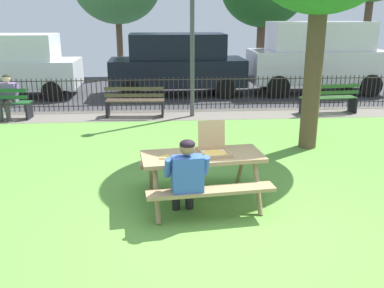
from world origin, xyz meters
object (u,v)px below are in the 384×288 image
at_px(lamp_post_walkway, 192,17).
at_px(park_bench_left, 0,104).
at_px(pizza_slice_on_table, 165,157).
at_px(park_bench_center, 135,102).
at_px(person_on_park_bench, 7,95).
at_px(parked_car_far_left, 8,64).
at_px(pizza_box_open, 214,148).
at_px(adult_at_table, 186,175).
at_px(park_bench_right, 329,99).
at_px(parked_car_left, 177,63).
at_px(picnic_table_foreground, 202,165).
at_px(parked_car_center, 318,56).

bearing_deg(lamp_post_walkway, park_bench_left, 179.43).
bearing_deg(pizza_slice_on_table, park_bench_center, 97.48).
distance_m(person_on_park_bench, parked_car_far_left, 3.38).
xyz_separation_m(park_bench_center, lamp_post_walkway, (1.58, -0.05, 2.24)).
height_order(pizza_box_open, adult_at_table, pizza_box_open).
distance_m(park_bench_right, person_on_park_bench, 8.89).
xyz_separation_m(pizza_box_open, pizza_slice_on_table, (-0.73, -0.14, -0.08)).
relative_size(park_bench_right, parked_car_left, 0.35).
relative_size(person_on_park_bench, parked_car_far_left, 0.26).
distance_m(park_bench_left, person_on_park_bench, 0.32).
xyz_separation_m(picnic_table_foreground, parked_car_left, (-0.00, 8.91, 0.50)).
bearing_deg(lamp_post_walkway, parked_car_far_left, 151.10).
distance_m(parked_car_far_left, parked_car_center, 10.60).
bearing_deg(parked_car_left, parked_car_far_left, -180.00).
bearing_deg(park_bench_center, parked_car_far_left, 143.49).
bearing_deg(park_bench_left, park_bench_right, 0.00).
bearing_deg(lamp_post_walkway, adult_at_table, -95.00).
bearing_deg(pizza_box_open, parked_car_left, 91.15).
bearing_deg(parked_car_left, parked_car_center, -0.00).
xyz_separation_m(park_bench_left, lamp_post_walkway, (5.19, -0.05, 2.24)).
distance_m(parked_car_far_left, parked_car_left, 5.67).
height_order(picnic_table_foreground, park_bench_right, park_bench_right).
bearing_deg(park_bench_right, picnic_table_foreground, -126.31).
bearing_deg(park_bench_left, parked_car_center, 18.14).
relative_size(park_bench_left, parked_car_left, 0.35).
distance_m(pizza_slice_on_table, adult_at_table, 0.53).
distance_m(park_bench_left, park_bench_right, 9.10).
relative_size(park_bench_center, park_bench_right, 0.99).
relative_size(picnic_table_foreground, person_on_park_bench, 1.64).
relative_size(pizza_slice_on_table, person_on_park_bench, 0.19).
relative_size(adult_at_table, park_bench_right, 0.73).
distance_m(adult_at_table, park_bench_left, 7.77).
height_order(park_bench_left, person_on_park_bench, person_on_park_bench).
bearing_deg(parked_car_left, adult_at_table, -91.63).
relative_size(adult_at_table, person_on_park_bench, 1.00).
relative_size(park_bench_center, parked_car_left, 0.35).
relative_size(lamp_post_walkway, parked_car_far_left, 0.95).
bearing_deg(parked_car_center, picnic_table_foreground, -118.94).
distance_m(park_bench_center, park_bench_right, 5.49).
bearing_deg(parked_car_left, person_on_park_bench, -145.73).
bearing_deg(park_bench_right, pizza_box_open, -125.32).
bearing_deg(lamp_post_walkway, park_bench_right, 0.76).
xyz_separation_m(picnic_table_foreground, park_bench_center, (-1.31, 5.68, -0.18)).
relative_size(picnic_table_foreground, lamp_post_walkway, 0.45).
xyz_separation_m(park_bench_left, parked_car_center, (9.85, 3.23, 0.89)).
xyz_separation_m(picnic_table_foreground, adult_at_table, (-0.27, -0.53, 0.06)).
relative_size(pizza_slice_on_table, lamp_post_walkway, 0.05).
height_order(pizza_slice_on_table, parked_car_left, parked_car_left).
height_order(picnic_table_foreground, parked_car_center, parked_car_center).
xyz_separation_m(picnic_table_foreground, pizza_slice_on_table, (-0.55, -0.10, 0.18)).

